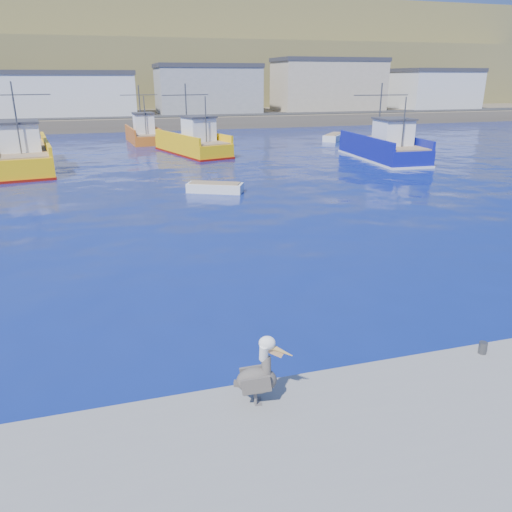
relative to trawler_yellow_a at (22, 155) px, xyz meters
The scene contains 10 objects.
ground 32.95m from the trawler_yellow_a, 68.90° to the right, with size 260.00×260.00×0.00m, color #07145A.
dock_bollards 36.33m from the trawler_yellow_a, 69.95° to the right, with size 36.20×0.20×0.30m.
far_shore 79.76m from the trawler_yellow_a, 81.41° to the left, with size 200.00×81.00×24.00m.
trawler_yellow_a is the anchor object (origin of this frame).
trawler_yellow_b 14.90m from the trawler_yellow_a, 17.22° to the left, with size 6.17×10.51×6.34m.
trawler_blue 29.88m from the trawler_yellow_a, ahead, with size 5.13×10.83×6.44m.
boat_orange 17.73m from the trawler_yellow_a, 54.27° to the left, with size 3.99×7.83×5.99m.
skiff_mid 17.78m from the trawler_yellow_a, 44.12° to the right, with size 3.64×2.59×0.75m.
skiff_far 33.08m from the trawler_yellow_a, 18.42° to the left, with size 3.87×4.26×0.93m.
pelican 35.62m from the trawler_yellow_a, 75.27° to the right, with size 1.24×0.66×1.53m.
Camera 1 is at (-5.31, -12.09, 6.88)m, focal length 35.00 mm.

